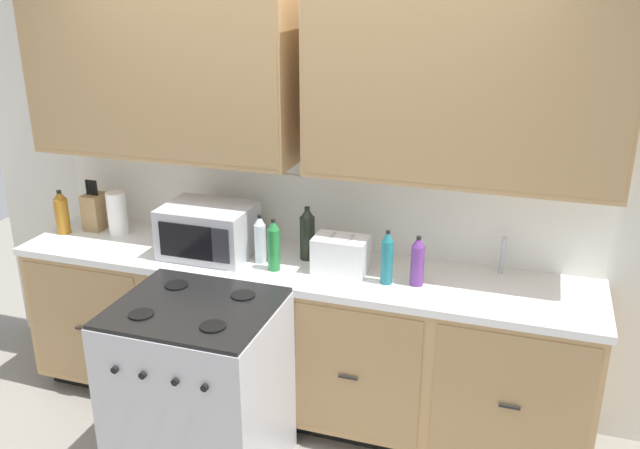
% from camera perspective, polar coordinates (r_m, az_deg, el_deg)
% --- Properties ---
extents(ground_plane, '(8.00, 8.00, 0.00)m').
position_cam_1_polar(ground_plane, '(3.89, -3.52, -17.65)').
color(ground_plane, gray).
extents(wall_unit, '(4.35, 0.40, 2.41)m').
position_cam_1_polar(wall_unit, '(3.60, -1.12, 8.53)').
color(wall_unit, silver).
rests_on(wall_unit, ground_plane).
extents(counter_run, '(3.18, 0.64, 0.93)m').
position_cam_1_polar(counter_run, '(3.85, -1.98, -9.46)').
color(counter_run, black).
rests_on(counter_run, ground_plane).
extents(stove_range, '(0.76, 0.68, 0.95)m').
position_cam_1_polar(stove_range, '(3.47, -10.08, -13.64)').
color(stove_range, '#B7B7BC').
rests_on(stove_range, ground_plane).
extents(microwave, '(0.48, 0.37, 0.28)m').
position_cam_1_polar(microwave, '(3.76, -9.40, -0.50)').
color(microwave, '#B7B7BC').
rests_on(microwave, counter_run).
extents(toaster, '(0.28, 0.18, 0.19)m').
position_cam_1_polar(toaster, '(3.51, 1.76, -2.55)').
color(toaster, white).
rests_on(toaster, counter_run).
extents(knife_block, '(0.11, 0.14, 0.31)m').
position_cam_1_polar(knife_block, '(4.31, -18.40, 1.11)').
color(knife_block, '#9C794E').
rests_on(knife_block, counter_run).
extents(sink_faucet, '(0.02, 0.02, 0.20)m').
position_cam_1_polar(sink_faucet, '(3.61, 15.12, -2.55)').
color(sink_faucet, '#B2B5BA').
rests_on(sink_faucet, counter_run).
extents(paper_towel_roll, '(0.12, 0.12, 0.26)m').
position_cam_1_polar(paper_towel_roll, '(4.18, -16.70, 0.90)').
color(paper_towel_roll, white).
rests_on(paper_towel_roll, counter_run).
extents(bottle_dark, '(0.08, 0.08, 0.30)m').
position_cam_1_polar(bottle_dark, '(3.65, -1.07, -0.77)').
color(bottle_dark, black).
rests_on(bottle_dark, counter_run).
extents(bottle_clear, '(0.06, 0.06, 0.27)m').
position_cam_1_polar(bottle_clear, '(3.62, -5.06, -1.25)').
color(bottle_clear, silver).
rests_on(bottle_clear, counter_run).
extents(bottle_violet, '(0.07, 0.07, 0.26)m').
position_cam_1_polar(bottle_violet, '(3.39, 8.22, -3.09)').
color(bottle_violet, '#663384').
rests_on(bottle_violet, counter_run).
extents(bottle_amber, '(0.08, 0.08, 0.27)m').
position_cam_1_polar(bottle_amber, '(4.30, -20.93, 0.96)').
color(bottle_amber, '#9E6619').
rests_on(bottle_amber, counter_run).
extents(bottle_green, '(0.06, 0.06, 0.28)m').
position_cam_1_polar(bottle_green, '(3.52, -3.92, -1.76)').
color(bottle_green, '#237A38').
rests_on(bottle_green, counter_run).
extents(bottle_teal, '(0.06, 0.06, 0.28)m').
position_cam_1_polar(bottle_teal, '(3.38, 5.67, -2.80)').
color(bottle_teal, '#1E707A').
rests_on(bottle_teal, counter_run).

